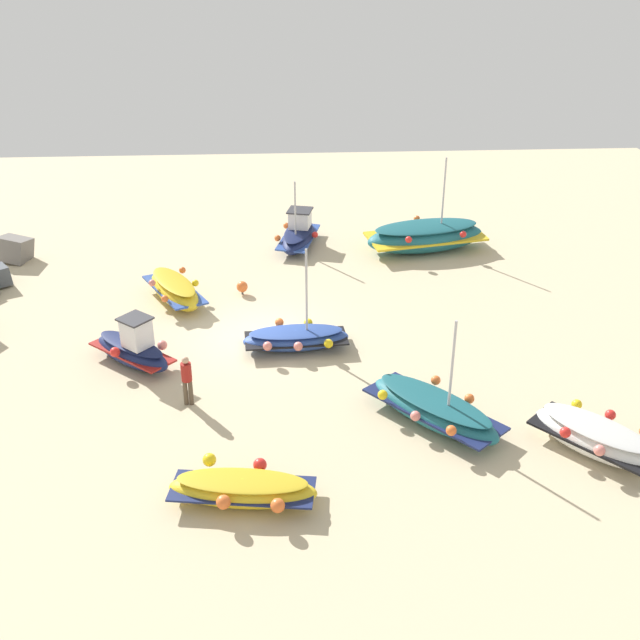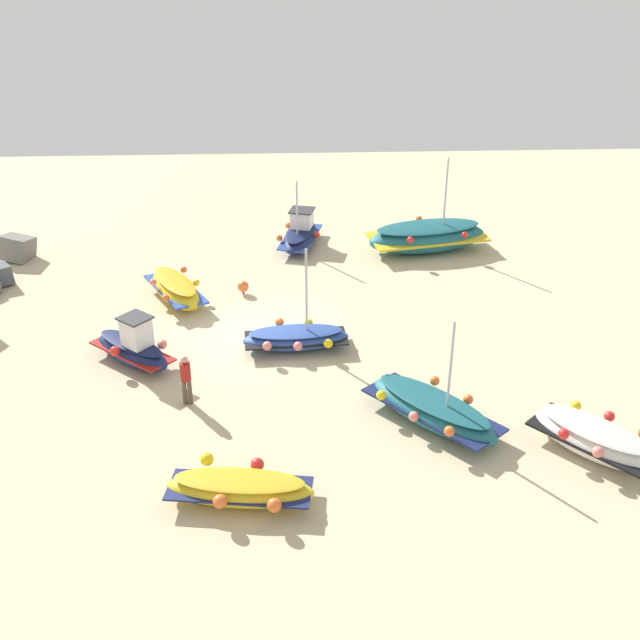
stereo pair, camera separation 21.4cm
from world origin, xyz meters
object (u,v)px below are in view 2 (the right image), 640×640
Objects in this scene: fishing_boat_0 at (176,289)px; fishing_boat_6 at (240,488)px; fishing_boat_3 at (432,409)px; mooring_buoy_0 at (243,286)px; fishing_boat_2 at (133,348)px; fishing_boat_5 at (300,234)px; person_walking at (186,377)px; fishing_boat_4 at (593,438)px; fishing_boat_7 at (428,237)px; fishing_boat_1 at (296,338)px.

fishing_boat_6 is at bearing -14.17° from fishing_boat_0.
mooring_buoy_0 is (9.04, 5.89, -0.14)m from fishing_boat_3.
fishing_boat_2 reaches higher than mooring_buoy_0.
fishing_boat_5 is at bearing 109.32° from fishing_boat_0.
mooring_buoy_0 is (7.71, -1.37, -0.64)m from person_walking.
fishing_boat_6 is at bearing -122.97° from fishing_boat_4.
fishing_boat_2 is at bearing 164.50° from fishing_boat_5.
fishing_boat_6 is 0.69× the size of fishing_boat_7.
mooring_buoy_0 is at bearing -69.07° from fishing_boat_1.
fishing_boat_0 is 7.34m from person_walking.
fishing_boat_7 is (9.31, -11.44, 0.09)m from fishing_boat_2.
fishing_boat_4 reaches higher than fishing_boat_6.
person_walking is at bearing 41.00° from fishing_boat_1.
fishing_boat_6 is at bearing -20.72° from fishing_boat_2.
fishing_boat_5 reaches higher than fishing_boat_4.
fishing_boat_0 is 7.41m from fishing_boat_5.
fishing_boat_7 is (4.60, -10.61, 0.17)m from fishing_boat_0.
fishing_boat_3 is 7.95× the size of mooring_buoy_0.
fishing_boat_7 is at bearing 72.92° from fishing_boat_6.
fishing_boat_7 is (13.16, -2.14, 0.21)m from fishing_boat_3.
fishing_boat_4 is (-5.51, -13.45, -0.09)m from fishing_boat_2.
fishing_boat_3 is 7.39m from person_walking.
mooring_buoy_0 is (0.49, -2.58, -0.18)m from fishing_boat_0.
fishing_boat_1 reaches higher than person_walking.
fishing_boat_3 is (-8.56, -8.46, -0.04)m from fishing_boat_0.
fishing_boat_2 is 0.74× the size of fishing_boat_3.
person_walking is 7.86m from mooring_buoy_0.
fishing_boat_1 is 1.04× the size of fishing_boat_4.
fishing_boat_5 is 17.32m from fishing_boat_6.
fishing_boat_5 is at bearing 164.62° from person_walking.
fishing_boat_4 is at bearing -136.83° from mooring_buoy_0.
fishing_boat_5 is (15.71, 7.65, 0.05)m from fishing_boat_4.
person_walking is (-3.30, 3.36, 0.58)m from fishing_boat_1.
mooring_buoy_0 is at bearing 72.14° from fishing_boat_0.
fishing_boat_0 is 7.01× the size of mooring_buoy_0.
person_walking reaches higher than fishing_boat_4.
fishing_boat_3 is 10.79m from mooring_buoy_0.
person_walking is at bearing -19.02° from fishing_boat_0.
fishing_boat_3 reaches higher than fishing_boat_0.
fishing_boat_1 is 0.95× the size of fishing_boat_6.
fishing_boat_5 is (5.49, -4.97, 0.04)m from fishing_boat_0.
fishing_boat_1 is at bearing -169.87° from fishing_boat_4.
fishing_boat_2 reaches higher than person_walking.
person_walking is (2.99, 11.41, 0.47)m from fishing_boat_4.
fishing_boat_5 reaches higher than mooring_buoy_0.
fishing_boat_0 is 16.24m from fishing_boat_4.
fishing_boat_5 reaches higher than fishing_boat_6.
fishing_boat_2 is at bearing 126.60° from fishing_boat_6.
fishing_boat_0 is 12.04m from fishing_boat_3.
fishing_boat_7 is (14.82, 2.01, 0.18)m from fishing_boat_4.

